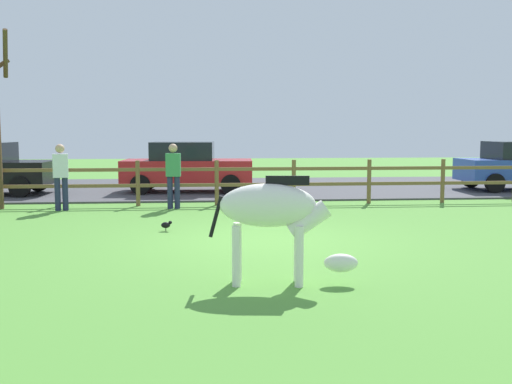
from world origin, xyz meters
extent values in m
plane|color=#549338|center=(0.00, 0.00, 0.00)|extent=(60.00, 60.00, 0.00)
cube|color=#47474C|center=(0.00, 9.30, 0.03)|extent=(28.00, 7.40, 0.05)
cylinder|color=brown|center=(-4.83, 5.00, 0.60)|extent=(0.11, 0.11, 1.19)
cylinder|color=brown|center=(-2.77, 5.00, 0.60)|extent=(0.11, 0.11, 1.19)
cylinder|color=brown|center=(-0.71, 5.00, 0.60)|extent=(0.11, 0.11, 1.19)
cylinder|color=brown|center=(1.34, 5.00, 0.60)|extent=(0.11, 0.11, 1.19)
cylinder|color=brown|center=(3.40, 5.00, 0.60)|extent=(0.11, 0.11, 1.19)
cylinder|color=brown|center=(5.46, 5.00, 0.60)|extent=(0.11, 0.11, 1.19)
cube|color=brown|center=(-0.71, 5.00, 0.54)|extent=(20.57, 0.06, 0.09)
cube|color=brown|center=(-0.71, 5.00, 0.95)|extent=(20.57, 0.06, 0.09)
cylinder|color=#513A23|center=(-5.93, 4.85, 3.87)|extent=(0.38, 0.78, 1.15)
ellipsoid|color=white|center=(-0.23, -3.06, 1.03)|extent=(1.28, 0.61, 0.56)
cylinder|color=white|center=(0.19, -2.97, 0.39)|extent=(0.11, 0.11, 0.78)
cylinder|color=white|center=(0.16, -3.25, 0.39)|extent=(0.11, 0.11, 0.78)
cylinder|color=white|center=(-0.61, -2.88, 0.39)|extent=(0.11, 0.11, 0.78)
cylinder|color=white|center=(-0.64, -3.16, 0.39)|extent=(0.11, 0.11, 0.78)
cylinder|color=white|center=(0.30, -3.12, 0.84)|extent=(0.61, 0.30, 0.51)
ellipsoid|color=white|center=(0.72, -3.17, 0.28)|extent=(0.46, 0.25, 0.24)
cube|color=black|center=(0.02, -3.09, 1.35)|extent=(0.56, 0.10, 0.12)
cylinder|color=black|center=(-0.89, -2.99, 0.88)|extent=(0.19, 0.07, 0.54)
cylinder|color=black|center=(-1.81, 1.09, 0.03)|extent=(0.01, 0.01, 0.06)
cylinder|color=black|center=(-1.81, 1.05, 0.03)|extent=(0.01, 0.01, 0.06)
ellipsoid|color=black|center=(-1.81, 1.07, 0.12)|extent=(0.18, 0.10, 0.12)
sphere|color=black|center=(-1.72, 1.07, 0.17)|extent=(0.07, 0.07, 0.07)
cylinder|color=black|center=(7.90, 8.50, 0.35)|extent=(0.60, 0.19, 0.60)
cylinder|color=black|center=(7.88, 6.80, 0.35)|extent=(0.60, 0.19, 0.60)
cube|color=red|center=(-1.55, 8.00, 0.70)|extent=(4.09, 1.93, 0.70)
cube|color=black|center=(-1.70, 8.01, 1.33)|extent=(1.99, 1.67, 0.56)
cylinder|color=black|center=(-0.16, 8.77, 0.35)|extent=(0.61, 0.21, 0.60)
cylinder|color=black|center=(-0.25, 7.07, 0.35)|extent=(0.61, 0.21, 0.60)
cylinder|color=black|center=(-2.85, 8.93, 0.35)|extent=(0.61, 0.21, 0.60)
cylinder|color=black|center=(-2.95, 7.23, 0.35)|extent=(0.61, 0.21, 0.60)
cylinder|color=black|center=(-6.26, 8.51, 0.35)|extent=(0.61, 0.20, 0.60)
cylinder|color=black|center=(-6.32, 6.81, 0.35)|extent=(0.61, 0.20, 0.60)
cylinder|color=#232847|center=(-1.90, 4.40, 0.41)|extent=(0.14, 0.14, 0.82)
cylinder|color=#232847|center=(-1.73, 4.38, 0.41)|extent=(0.14, 0.14, 0.82)
cube|color=#38844C|center=(-1.81, 4.39, 1.11)|extent=(0.38, 0.25, 0.58)
sphere|color=tan|center=(-1.81, 4.39, 1.53)|extent=(0.22, 0.22, 0.22)
cylinder|color=#232847|center=(-4.64, 4.26, 0.41)|extent=(0.14, 0.14, 0.82)
cylinder|color=#232847|center=(-4.47, 4.29, 0.41)|extent=(0.14, 0.14, 0.82)
cube|color=silver|center=(-4.56, 4.27, 1.11)|extent=(0.40, 0.29, 0.58)
sphere|color=tan|center=(-4.56, 4.27, 1.53)|extent=(0.22, 0.22, 0.22)
camera|label=1|loc=(-1.03, -10.51, 2.00)|focal=41.30mm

